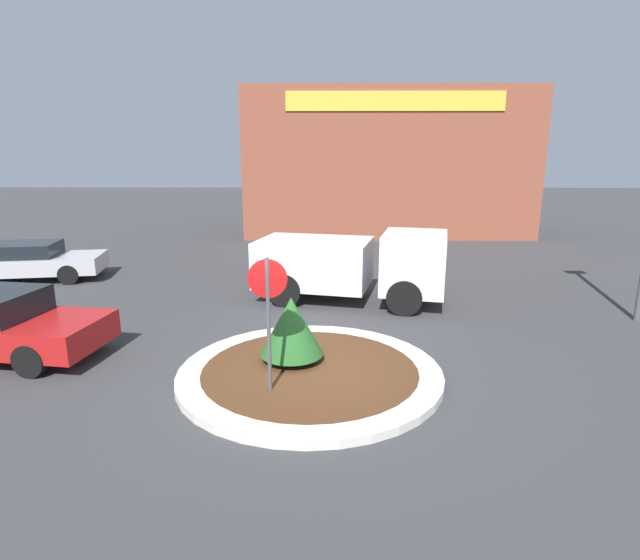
{
  "coord_description": "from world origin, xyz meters",
  "views": [
    {
      "loc": [
        0.26,
        -8.91,
        4.13
      ],
      "look_at": [
        0.18,
        2.17,
        1.38
      ],
      "focal_mm": 28.0,
      "sensor_mm": 36.0,
      "label": 1
    }
  ],
  "objects": [
    {
      "name": "ground_plane",
      "position": [
        0.0,
        0.0,
        0.0
      ],
      "size": [
        120.0,
        120.0,
        0.0
      ],
      "primitive_type": "plane",
      "color": "#38383A"
    },
    {
      "name": "parked_sedan_silver",
      "position": [
        -9.82,
        7.69,
        0.67
      ],
      "size": [
        4.87,
        2.63,
        1.29
      ],
      "rotation": [
        0.0,
        0.0,
        0.17
      ],
      "color": "#B7B7BC",
      "rests_on": "ground_plane"
    },
    {
      "name": "storefront_building",
      "position": [
        3.63,
        18.98,
        3.74
      ],
      "size": [
        14.82,
        6.07,
        7.48
      ],
      "color": "brown",
      "rests_on": "ground_plane"
    },
    {
      "name": "stop_sign",
      "position": [
        -0.68,
        -0.89,
        1.73
      ],
      "size": [
        0.67,
        0.07,
        2.51
      ],
      "color": "#4C4C51",
      "rests_on": "ground_plane"
    },
    {
      "name": "island_shrub",
      "position": [
        -0.38,
        0.41,
        0.88
      ],
      "size": [
        1.27,
        1.27,
        1.31
      ],
      "color": "brown",
      "rests_on": "traffic_island"
    },
    {
      "name": "traffic_island",
      "position": [
        0.0,
        0.0,
        0.08
      ],
      "size": [
        5.07,
        5.07,
        0.16
      ],
      "color": "beige",
      "rests_on": "ground_plane"
    },
    {
      "name": "utility_truck",
      "position": [
        1.07,
        5.22,
        1.12
      ],
      "size": [
        5.72,
        3.37,
        2.07
      ],
      "rotation": [
        0.0,
        0.0,
        -0.23
      ],
      "color": "white",
      "rests_on": "ground_plane"
    }
  ]
}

